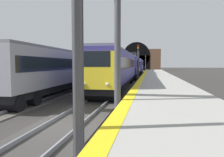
{
  "coord_description": "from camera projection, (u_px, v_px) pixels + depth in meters",
  "views": [
    {
      "loc": [
        -8.33,
        -3.46,
        2.59
      ],
      "look_at": [
        9.52,
        -0.3,
        1.39
      ],
      "focal_mm": 34.82,
      "sensor_mm": 36.0,
      "label": 1
    }
  ],
  "objects": [
    {
      "name": "track_main_line",
      "position": [
        65.0,
        126.0,
        8.95
      ],
      "size": [
        160.0,
        2.82,
        0.21
      ],
      "color": "#383533",
      "rests_on": "ground_plane"
    },
    {
      "name": "platform_right_edge_strip",
      "position": [
        125.0,
        105.0,
        8.45
      ],
      "size": [
        112.0,
        0.5,
        0.01
      ],
      "primitive_type": "cube",
      "color": "yellow",
      "rests_on": "platform_right"
    },
    {
      "name": "railway_signal_far",
      "position": [
        146.0,
        62.0,
        77.83
      ],
      "size": [
        0.39,
        0.38,
        5.86
      ],
      "rotation": [
        0.0,
        0.0,
        3.14
      ],
      "color": "#38383D",
      "rests_on": "ground_plane"
    },
    {
      "name": "ground_plane",
      "position": [
        65.0,
        127.0,
        8.95
      ],
      "size": [
        320.0,
        320.0,
        0.0
      ],
      "primitive_type": "plane",
      "color": "#302D2B"
    },
    {
      "name": "railway_signal_near",
      "position": [
        76.0,
        30.0,
        5.08
      ],
      "size": [
        0.39,
        0.38,
        5.64
      ],
      "rotation": [
        0.0,
        0.0,
        3.14
      ],
      "color": "#38383D",
      "rests_on": "ground_plane"
    },
    {
      "name": "train_main_approaching",
      "position": [
        132.0,
        66.0,
        41.0
      ],
      "size": [
        56.4,
        2.93,
        4.82
      ],
      "rotation": [
        0.0,
        0.0,
        3.15
      ],
      "color": "navy",
      "rests_on": "ground_plane"
    },
    {
      "name": "railway_signal_mid",
      "position": [
        138.0,
        60.0,
        31.05
      ],
      "size": [
        0.39,
        0.38,
        5.37
      ],
      "rotation": [
        0.0,
        0.0,
        3.14
      ],
      "color": "#38383D",
      "rests_on": "ground_plane"
    },
    {
      "name": "tunnel_portal",
      "position": [
        137.0,
        60.0,
        91.8
      ],
      "size": [
        2.41,
        19.91,
        11.78
      ],
      "color": "brown",
      "rests_on": "ground_plane"
    },
    {
      "name": "platform_right",
      "position": [
        176.0,
        120.0,
        8.15
      ],
      "size": [
        112.0,
        4.4,
        1.01
      ],
      "primitive_type": "cube",
      "color": "#9E9B93",
      "rests_on": "ground_plane"
    },
    {
      "name": "overhead_signal_gantry",
      "position": [
        25.0,
        7.0,
        10.06
      ],
      "size": [
        0.7,
        8.98,
        6.85
      ],
      "color": "#3F3F47",
      "rests_on": "ground_plane"
    },
    {
      "name": "train_adjacent_platform",
      "position": [
        92.0,
        67.0,
        30.27
      ],
      "size": [
        39.98,
        2.94,
        3.82
      ],
      "rotation": [
        0.0,
        0.0,
        0.01
      ],
      "color": "gray",
      "rests_on": "ground_plane"
    }
  ]
}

